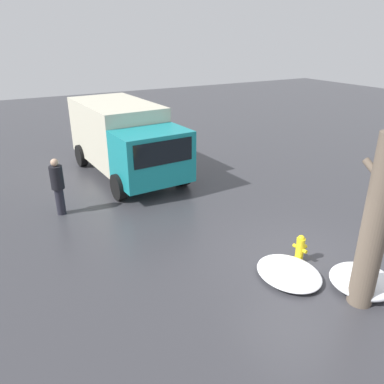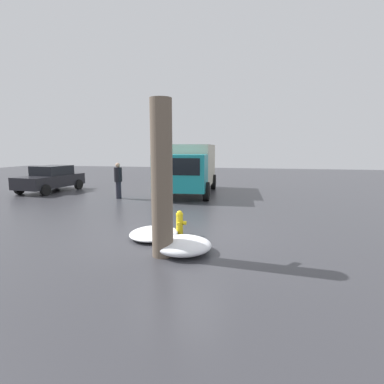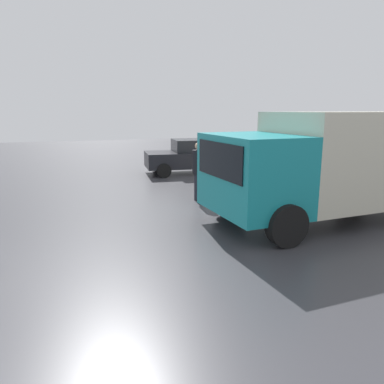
{
  "view_description": "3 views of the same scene",
  "coord_description": "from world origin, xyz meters",
  "px_view_note": "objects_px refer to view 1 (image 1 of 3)",
  "views": [
    {
      "loc": [
        -5.55,
        6.12,
        5.19
      ],
      "look_at": [
        3.43,
        1.1,
        0.81
      ],
      "focal_mm": 35.0,
      "sensor_mm": 36.0,
      "label": 1
    },
    {
      "loc": [
        -8.25,
        -2.08,
        2.52
      ],
      "look_at": [
        3.59,
        0.37,
        0.74
      ],
      "focal_mm": 28.0,
      "sensor_mm": 36.0,
      "label": 2
    },
    {
      "loc": [
        1.65,
        -6.11,
        2.74
      ],
      "look_at": [
        4.24,
        1.32,
        1.02
      ],
      "focal_mm": 35.0,
      "sensor_mm": 36.0,
      "label": 3
    }
  ],
  "objects_px": {
    "fire_hydrant": "(300,248)",
    "delivery_truck": "(124,137)",
    "pedestrian": "(58,184)",
    "tree_trunk": "(375,225)"
  },
  "relations": [
    {
      "from": "fire_hydrant",
      "to": "delivery_truck",
      "type": "distance_m",
      "value": 8.32
    },
    {
      "from": "fire_hydrant",
      "to": "pedestrian",
      "type": "relative_size",
      "value": 0.4
    },
    {
      "from": "tree_trunk",
      "to": "delivery_truck",
      "type": "xyz_separation_m",
      "value": [
        9.85,
        1.52,
        -0.33
      ]
    },
    {
      "from": "pedestrian",
      "to": "tree_trunk",
      "type": "bearing_deg",
      "value": -156.11
    },
    {
      "from": "fire_hydrant",
      "to": "delivery_truck",
      "type": "xyz_separation_m",
      "value": [
        8.1,
        1.5,
        1.12
      ]
    },
    {
      "from": "delivery_truck",
      "to": "tree_trunk",
      "type": "bearing_deg",
      "value": 95.81
    },
    {
      "from": "tree_trunk",
      "to": "delivery_truck",
      "type": "distance_m",
      "value": 9.97
    },
    {
      "from": "delivery_truck",
      "to": "pedestrian",
      "type": "xyz_separation_m",
      "value": [
        -2.53,
        3.05,
        -0.51
      ]
    },
    {
      "from": "fire_hydrant",
      "to": "delivery_truck",
      "type": "height_order",
      "value": "delivery_truck"
    },
    {
      "from": "fire_hydrant",
      "to": "pedestrian",
      "type": "distance_m",
      "value": 7.22
    }
  ]
}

